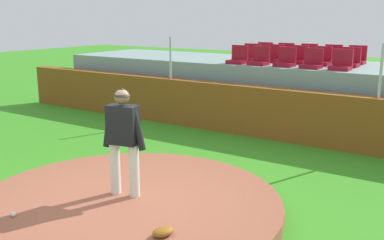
{
  "coord_description": "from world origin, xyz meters",
  "views": [
    {
      "loc": [
        4.36,
        -4.77,
        2.97
      ],
      "look_at": [
        0.0,
        1.83,
        1.11
      ],
      "focal_mm": 41.54,
      "sensor_mm": 36.0,
      "label": 1
    }
  ],
  "objects_px": {
    "stadium_chair_6": "(274,57)",
    "stadium_chair_9": "(350,61)",
    "stadium_chair_1": "(260,59)",
    "stadium_chair_3": "(312,62)",
    "baseball": "(13,214)",
    "stadium_chair_13": "(332,57)",
    "stadium_chair_14": "(356,58)",
    "stadium_chair_12": "(308,56)",
    "stadium_chair_8": "(321,59)",
    "stadium_chair_11": "(285,55)",
    "stadium_chair_5": "(251,56)",
    "stadium_chair_7": "(298,58)",
    "stadium_chair_0": "(238,58)",
    "stadium_chair_10": "(264,54)",
    "stadium_chair_2": "(286,60)",
    "pitcher": "(123,134)",
    "stadium_chair_4": "(341,64)"
  },
  "relations": [
    {
      "from": "stadium_chair_6",
      "to": "stadium_chair_9",
      "type": "bearing_deg",
      "value": -179.91
    },
    {
      "from": "stadium_chair_1",
      "to": "stadium_chair_3",
      "type": "bearing_deg",
      "value": -179.48
    },
    {
      "from": "baseball",
      "to": "stadium_chair_13",
      "type": "xyz_separation_m",
      "value": [
        1.65,
        9.28,
        1.59
      ]
    },
    {
      "from": "stadium_chair_9",
      "to": "stadium_chair_14",
      "type": "xyz_separation_m",
      "value": [
        -0.04,
        0.84,
        0.0
      ]
    },
    {
      "from": "stadium_chair_6",
      "to": "stadium_chair_12",
      "type": "distance_m",
      "value": 1.08
    },
    {
      "from": "stadium_chair_8",
      "to": "stadium_chair_9",
      "type": "distance_m",
      "value": 0.73
    },
    {
      "from": "stadium_chair_3",
      "to": "stadium_chair_11",
      "type": "bearing_deg",
      "value": -50.04
    },
    {
      "from": "stadium_chair_5",
      "to": "stadium_chair_9",
      "type": "xyz_separation_m",
      "value": [
        2.83,
        0.03,
        0.0
      ]
    },
    {
      "from": "stadium_chair_7",
      "to": "stadium_chair_12",
      "type": "relative_size",
      "value": 1.0
    },
    {
      "from": "stadium_chair_6",
      "to": "stadium_chair_14",
      "type": "distance_m",
      "value": 2.23
    },
    {
      "from": "stadium_chair_6",
      "to": "stadium_chair_9",
      "type": "distance_m",
      "value": 2.09
    },
    {
      "from": "stadium_chair_5",
      "to": "stadium_chair_6",
      "type": "height_order",
      "value": "same"
    },
    {
      "from": "stadium_chair_0",
      "to": "stadium_chair_14",
      "type": "xyz_separation_m",
      "value": [
        2.76,
        1.73,
        0.0
      ]
    },
    {
      "from": "stadium_chair_3",
      "to": "stadium_chair_10",
      "type": "distance_m",
      "value": 2.67
    },
    {
      "from": "baseball",
      "to": "stadium_chair_10",
      "type": "xyz_separation_m",
      "value": [
        -0.45,
        9.26,
        1.59
      ]
    },
    {
      "from": "stadium_chair_9",
      "to": "stadium_chair_14",
      "type": "height_order",
      "value": "same"
    },
    {
      "from": "stadium_chair_7",
      "to": "stadium_chair_11",
      "type": "xyz_separation_m",
      "value": [
        -0.72,
        0.8,
        0.0
      ]
    },
    {
      "from": "baseball",
      "to": "stadium_chair_9",
      "type": "relative_size",
      "value": 0.15
    },
    {
      "from": "stadium_chair_2",
      "to": "stadium_chair_11",
      "type": "distance_m",
      "value": 1.78
    },
    {
      "from": "stadium_chair_10",
      "to": "stadium_chair_9",
      "type": "bearing_deg",
      "value": 164.14
    },
    {
      "from": "pitcher",
      "to": "stadium_chair_13",
      "type": "xyz_separation_m",
      "value": [
        0.87,
        7.81,
        0.63
      ]
    },
    {
      "from": "stadium_chair_4",
      "to": "stadium_chair_1",
      "type": "bearing_deg",
      "value": 1.12
    },
    {
      "from": "stadium_chair_3",
      "to": "stadium_chair_2",
      "type": "bearing_deg",
      "value": -2.28
    },
    {
      "from": "stadium_chair_1",
      "to": "stadium_chair_3",
      "type": "xyz_separation_m",
      "value": [
        1.44,
        0.01,
        0.0
      ]
    },
    {
      "from": "stadium_chair_2",
      "to": "stadium_chair_8",
      "type": "bearing_deg",
      "value": -130.89
    },
    {
      "from": "stadium_chair_0",
      "to": "stadium_chair_9",
      "type": "height_order",
      "value": "same"
    },
    {
      "from": "stadium_chair_7",
      "to": "stadium_chair_11",
      "type": "relative_size",
      "value": 1.0
    },
    {
      "from": "stadium_chair_10",
      "to": "stadium_chair_12",
      "type": "bearing_deg",
      "value": -178.74
    },
    {
      "from": "baseball",
      "to": "stadium_chair_11",
      "type": "height_order",
      "value": "stadium_chair_11"
    },
    {
      "from": "stadium_chair_6",
      "to": "stadium_chair_11",
      "type": "bearing_deg",
      "value": -89.09
    },
    {
      "from": "pitcher",
      "to": "baseball",
      "type": "height_order",
      "value": "pitcher"
    },
    {
      "from": "stadium_chair_10",
      "to": "stadium_chair_12",
      "type": "distance_m",
      "value": 1.39
    },
    {
      "from": "stadium_chair_12",
      "to": "stadium_chair_13",
      "type": "bearing_deg",
      "value": 178.76
    },
    {
      "from": "stadium_chair_7",
      "to": "stadium_chair_13",
      "type": "xyz_separation_m",
      "value": [
        0.7,
        0.8,
        0.0
      ]
    },
    {
      "from": "stadium_chair_7",
      "to": "stadium_chair_14",
      "type": "bearing_deg",
      "value": -148.25
    },
    {
      "from": "baseball",
      "to": "stadium_chair_7",
      "type": "distance_m",
      "value": 8.68
    },
    {
      "from": "stadium_chair_9",
      "to": "stadium_chair_13",
      "type": "distance_m",
      "value": 1.06
    },
    {
      "from": "pitcher",
      "to": "baseball",
      "type": "relative_size",
      "value": 23.2
    },
    {
      "from": "stadium_chair_13",
      "to": "stadium_chair_2",
      "type": "bearing_deg",
      "value": 66.12
    },
    {
      "from": "stadium_chair_1",
      "to": "stadium_chair_12",
      "type": "relative_size",
      "value": 1.0
    },
    {
      "from": "stadium_chair_0",
      "to": "stadium_chair_8",
      "type": "height_order",
      "value": "same"
    },
    {
      "from": "baseball",
      "to": "stadium_chair_9",
      "type": "height_order",
      "value": "stadium_chair_9"
    },
    {
      "from": "stadium_chair_7",
      "to": "stadium_chair_9",
      "type": "xyz_separation_m",
      "value": [
        1.39,
        -0.0,
        0.0
      ]
    },
    {
      "from": "stadium_chair_13",
      "to": "stadium_chair_10",
      "type": "bearing_deg",
      "value": 0.42
    },
    {
      "from": "stadium_chair_2",
      "to": "stadium_chair_7",
      "type": "distance_m",
      "value": 0.85
    },
    {
      "from": "stadium_chair_9",
      "to": "stadium_chair_11",
      "type": "distance_m",
      "value": 2.25
    },
    {
      "from": "stadium_chair_8",
      "to": "stadium_chair_14",
      "type": "distance_m",
      "value": 1.13
    },
    {
      "from": "baseball",
      "to": "stadium_chair_9",
      "type": "bearing_deg",
      "value": 74.54
    },
    {
      "from": "stadium_chair_3",
      "to": "stadium_chair_7",
      "type": "bearing_deg",
      "value": -51.96
    },
    {
      "from": "stadium_chair_7",
      "to": "stadium_chair_13",
      "type": "distance_m",
      "value": 1.07
    }
  ]
}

